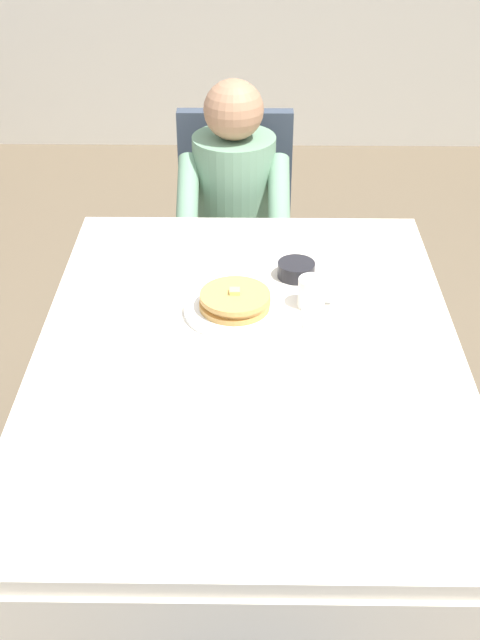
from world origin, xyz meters
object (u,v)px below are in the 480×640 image
(fork_left_of_plate, at_px, (164,315))
(knife_right_of_plate, at_px, (303,316))
(cup_coffee, at_px, (311,292))
(dining_table_main, at_px, (247,374))
(spoon_near_edge, at_px, (224,389))
(chair_diner, at_px, (234,219))
(bowl_butter, at_px, (295,270))
(plate_breakfast, at_px, (234,310))
(breakfast_stack, at_px, (234,300))
(syrup_pitcher, at_px, (149,265))
(diner_person, at_px, (233,204))

(fork_left_of_plate, xyz_separation_m, knife_right_of_plate, (0.38, 0.00, 0.00))
(cup_coffee, distance_m, knife_right_of_plate, 0.07)
(dining_table_main, relative_size, spoon_near_edge, 10.16)
(chair_diner, height_order, bowl_butter, chair_diner)
(plate_breakfast, height_order, spoon_near_edge, plate_breakfast)
(cup_coffee, bearing_deg, dining_table_main, -130.92)
(breakfast_stack, relative_size, cup_coffee, 1.73)
(chair_diner, xyz_separation_m, fork_left_of_plate, (-0.17, -1.02, 0.21))
(dining_table_main, xyz_separation_m, syrup_pitcher, (-0.29, 0.36, 0.13))
(fork_left_of_plate, bearing_deg, syrup_pitcher, 13.44)
(chair_diner, xyz_separation_m, plate_breakfast, (0.02, -1.00, 0.22))
(dining_table_main, relative_size, syrup_pitcher, 19.05)
(dining_table_main, bearing_deg, fork_left_of_plate, 147.48)
(chair_diner, bearing_deg, breakfast_stack, 91.18)
(dining_table_main, distance_m, breakfast_stack, 0.21)
(plate_breakfast, bearing_deg, syrup_pitcher, 142.60)
(bowl_butter, height_order, spoon_near_edge, bowl_butter)
(dining_table_main, height_order, cup_coffee, cup_coffee)
(diner_person, xyz_separation_m, syrup_pitcher, (-0.23, -0.66, 0.11))
(spoon_near_edge, bearing_deg, cup_coffee, 58.68)
(breakfast_stack, bearing_deg, knife_right_of_plate, -6.27)
(plate_breakfast, bearing_deg, cup_coffee, 9.78)
(diner_person, bearing_deg, knife_right_of_plate, 103.51)
(diner_person, xyz_separation_m, bowl_butter, (0.20, -0.65, 0.09))
(diner_person, bearing_deg, plate_breakfast, 91.25)
(bowl_butter, bearing_deg, cup_coffee, -77.01)
(diner_person, distance_m, breakfast_stack, 0.85)
(fork_left_of_plate, bearing_deg, bowl_butter, -61.93)
(diner_person, distance_m, plate_breakfast, 0.85)
(chair_diner, relative_size, fork_left_of_plate, 5.17)
(knife_right_of_plate, bearing_deg, chair_diner, 11.01)
(dining_table_main, relative_size, diner_person, 1.36)
(knife_right_of_plate, bearing_deg, spoon_near_edge, 147.20)
(dining_table_main, distance_m, syrup_pitcher, 0.48)
(fork_left_of_plate, bearing_deg, chair_diner, -12.14)
(chair_diner, bearing_deg, bowl_butter, 103.63)
(chair_diner, xyz_separation_m, knife_right_of_plate, (0.21, -1.02, 0.21))
(chair_diner, bearing_deg, dining_table_main, 92.79)
(fork_left_of_plate, relative_size, knife_right_of_plate, 0.90)
(breakfast_stack, bearing_deg, spoon_near_edge, -92.99)
(plate_breakfast, xyz_separation_m, syrup_pitcher, (-0.25, 0.19, 0.03))
(diner_person, distance_m, knife_right_of_plate, 0.90)
(syrup_pitcher, height_order, knife_right_of_plate, syrup_pitcher)
(dining_table_main, bearing_deg, knife_right_of_plate, 43.87)
(diner_person, height_order, bowl_butter, diner_person)
(breakfast_stack, distance_m, knife_right_of_plate, 0.19)
(dining_table_main, relative_size, bowl_butter, 13.85)
(dining_table_main, height_order, breakfast_stack, breakfast_stack)
(chair_diner, height_order, fork_left_of_plate, chair_diner)
(dining_table_main, xyz_separation_m, chair_diner, (-0.06, 1.17, -0.12))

